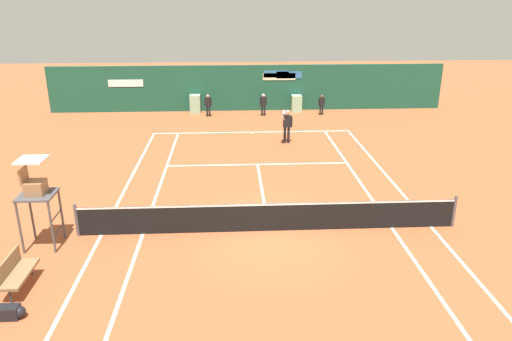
{
  "coord_description": "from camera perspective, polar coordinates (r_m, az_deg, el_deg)",
  "views": [
    {
      "loc": [
        -1.17,
        -13.96,
        7.2
      ],
      "look_at": [
        -0.23,
        3.44,
        0.8
      ],
      "focal_mm": 34.24,
      "sensor_mm": 36.0,
      "label": 1
    }
  ],
  "objects": [
    {
      "name": "tennis_ball_mid_court",
      "position": [
        21.53,
        5.06,
        0.64
      ],
      "size": [
        0.07,
        0.07,
        0.07
      ],
      "primitive_type": "sphere",
      "color": "#CCE033",
      "rests_on": "ground_plane"
    },
    {
      "name": "tennis_net",
      "position": [
        15.52,
        1.54,
        -5.37
      ],
      "size": [
        12.1,
        0.1,
        1.07
      ],
      "color": "#4C4C51",
      "rests_on": "ground_plane"
    },
    {
      "name": "sponsor_back_wall",
      "position": [
        31.49,
        -0.97,
        9.53
      ],
      "size": [
        25.0,
        1.02,
        2.88
      ],
      "color": "#194C38",
      "rests_on": "ground_plane"
    },
    {
      "name": "ball_kid_right_post",
      "position": [
        30.61,
        7.68,
        7.77
      ],
      "size": [
        0.42,
        0.2,
        1.26
      ],
      "rotation": [
        0.0,
        0.0,
        3.29
      ],
      "color": "black",
      "rests_on": "ground_plane"
    },
    {
      "name": "ball_kid_centre_post",
      "position": [
        30.14,
        0.86,
        7.87
      ],
      "size": [
        0.45,
        0.23,
        1.37
      ],
      "rotation": [
        0.0,
        0.0,
        3.33
      ],
      "color": "black",
      "rests_on": "ground_plane"
    },
    {
      "name": "umpire_chair",
      "position": [
        15.5,
        -24.32,
        -2.16
      ],
      "size": [
        1.0,
        1.0,
        2.75
      ],
      "rotation": [
        0.0,
        0.0,
        -1.57
      ],
      "color": "#47474C",
      "rests_on": "ground_plane"
    },
    {
      "name": "ball_kid_left_post",
      "position": [
        30.1,
        -5.62,
        7.75
      ],
      "size": [
        0.45,
        0.22,
        1.36
      ],
      "rotation": [
        0.0,
        0.0,
        2.97
      ],
      "color": "black",
      "rests_on": "ground_plane"
    },
    {
      "name": "player_on_baseline",
      "position": [
        24.5,
        3.62,
        5.48
      ],
      "size": [
        0.65,
        0.7,
        1.89
      ],
      "rotation": [
        0.0,
        0.0,
        3.16
      ],
      "color": "black",
      "rests_on": "ground_plane"
    },
    {
      "name": "player_bench",
      "position": [
        14.08,
        -26.32,
        -10.5
      ],
      "size": [
        0.54,
        1.47,
        0.88
      ],
      "rotation": [
        0.0,
        0.0,
        -1.57
      ],
      "color": "#38383D",
      "rests_on": "ground_plane"
    },
    {
      "name": "tennis_ball_near_service_line",
      "position": [
        21.88,
        -11.14,
        0.66
      ],
      "size": [
        0.07,
        0.07,
        0.07
      ],
      "primitive_type": "sphere",
      "color": "#CCE033",
      "rests_on": "ground_plane"
    },
    {
      "name": "equipment_bag",
      "position": [
        13.25,
        -27.46,
        -14.51
      ],
      "size": [
        1.09,
        0.3,
        0.32
      ],
      "color": "black",
      "rests_on": "ground_plane"
    },
    {
      "name": "ground_plane",
      "position": [
        16.26,
        1.36,
        -6.11
      ],
      "size": [
        80.0,
        80.0,
        0.01
      ],
      "color": "#A8512D"
    }
  ]
}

